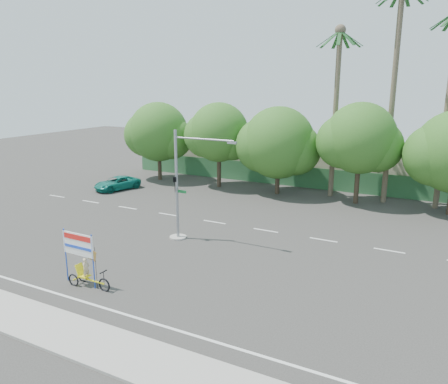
% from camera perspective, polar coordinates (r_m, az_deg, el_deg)
% --- Properties ---
extents(ground, '(120.00, 120.00, 0.00)m').
position_cam_1_polar(ground, '(24.32, -6.30, -9.77)').
color(ground, '#33302D').
rests_on(ground, ground).
extents(sidewalk_near, '(50.00, 2.40, 0.12)m').
position_cam_1_polar(sidewalk_near, '(19.26, -19.39, -17.15)').
color(sidewalk_near, gray).
rests_on(sidewalk_near, ground).
extents(fence, '(38.00, 0.08, 2.00)m').
position_cam_1_polar(fence, '(42.72, 9.91, 1.97)').
color(fence, '#336B3D').
rests_on(fence, ground).
extents(building_left, '(12.00, 8.00, 4.00)m').
position_cam_1_polar(building_left, '(50.39, 0.65, 5.16)').
color(building_left, beige).
rests_on(building_left, ground).
extents(building_right, '(14.00, 8.00, 3.60)m').
position_cam_1_polar(building_right, '(45.31, 21.41, 2.92)').
color(building_right, beige).
rests_on(building_right, ground).
extents(tree_far_left, '(7.14, 6.00, 7.96)m').
position_cam_1_polar(tree_far_left, '(45.36, -8.60, 7.53)').
color(tree_far_left, '#473828').
rests_on(tree_far_left, ground).
extents(tree_left, '(6.66, 5.60, 8.07)m').
position_cam_1_polar(tree_left, '(41.60, -0.72, 7.52)').
color(tree_left, '#473828').
rests_on(tree_left, ground).
extents(tree_center, '(7.62, 6.40, 7.85)m').
position_cam_1_polar(tree_center, '(39.20, 7.06, 6.14)').
color(tree_center, '#473828').
rests_on(tree_center, ground).
extents(tree_right, '(6.90, 5.80, 8.36)m').
position_cam_1_polar(tree_right, '(37.24, 17.28, 6.41)').
color(tree_right, '#473828').
rests_on(tree_right, ground).
extents(palm_tall, '(3.73, 3.79, 17.45)m').
position_cam_1_polar(palm_tall, '(38.15, 21.41, 14.14)').
color(palm_tall, '#70604C').
rests_on(palm_tall, ground).
extents(palm_short, '(3.73, 3.79, 14.45)m').
position_cam_1_polar(palm_short, '(38.95, 14.48, 12.26)').
color(palm_short, '#70604C').
rests_on(palm_short, ground).
extents(traffic_signal, '(4.72, 1.10, 7.00)m').
position_cam_1_polar(traffic_signal, '(27.66, -5.66, -0.39)').
color(traffic_signal, gray).
rests_on(traffic_signal, ground).
extents(trike_billboard, '(2.88, 0.66, 2.83)m').
position_cam_1_polar(trike_billboard, '(22.80, -17.86, -8.95)').
color(trike_billboard, black).
rests_on(trike_billboard, ground).
extents(pickup_truck, '(3.27, 4.79, 1.22)m').
position_cam_1_polar(pickup_truck, '(42.34, -13.79, 1.12)').
color(pickup_truck, '#107564').
rests_on(pickup_truck, ground).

